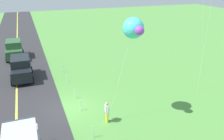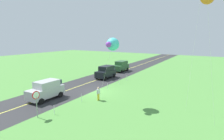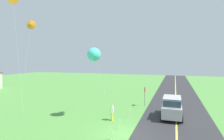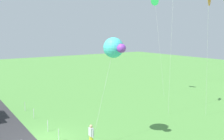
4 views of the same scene
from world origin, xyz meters
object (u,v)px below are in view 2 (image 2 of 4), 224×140
at_px(stop_sign, 36,99).
at_px(person_adult_near, 98,93).
at_px(car_parked_west_far, 121,66).
at_px(car_parked_west_near, 106,72).
at_px(kite_red_low, 113,44).
at_px(car_suv_foreground, 46,90).

relative_size(stop_sign, person_adult_near, 1.60).
distance_m(car_parked_west_far, stop_sign, 24.80).
bearing_deg(car_parked_west_near, stop_sign, 11.00).
bearing_deg(car_parked_west_near, person_adult_near, 28.06).
bearing_deg(stop_sign, car_parked_west_near, -169.00).
distance_m(stop_sign, kite_red_low, 9.31).
bearing_deg(person_adult_near, car_parked_west_near, 171.69).
relative_size(car_suv_foreground, person_adult_near, 2.75).
relative_size(car_parked_west_far, person_adult_near, 2.75).
relative_size(car_parked_west_near, stop_sign, 1.72).
bearing_deg(car_parked_west_far, stop_sign, 9.45).
bearing_deg(person_adult_near, car_suv_foreground, -99.77).
relative_size(car_parked_west_far, stop_sign, 1.72).
distance_m(car_suv_foreground, person_adult_near, 6.34).
xyz_separation_m(car_parked_west_near, stop_sign, (17.13, 3.33, 0.65)).
bearing_deg(stop_sign, person_adult_near, 161.87).
xyz_separation_m(car_parked_west_far, stop_sign, (24.45, 4.07, 0.65)).
height_order(car_suv_foreground, stop_sign, stop_sign).
relative_size(car_suv_foreground, kite_red_low, 0.60).
distance_m(car_parked_west_near, person_adult_near, 11.78).
xyz_separation_m(car_suv_foreground, person_adult_near, (-2.83, 5.66, -0.29)).
bearing_deg(car_parked_west_far, person_adult_near, 19.52).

